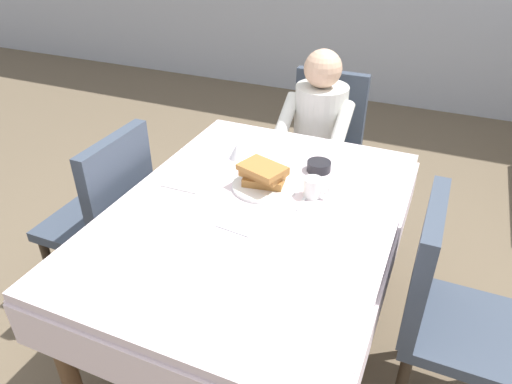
# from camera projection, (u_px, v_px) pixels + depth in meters

# --- Properties ---
(ground_plane) EXTENTS (14.00, 14.00, 0.00)m
(ground_plane) POSITION_uv_depth(u_px,v_px,m) (254.00, 335.00, 2.30)
(ground_plane) COLOR brown
(dining_table_main) EXTENTS (1.12, 1.52, 0.74)m
(dining_table_main) POSITION_uv_depth(u_px,v_px,m) (254.00, 228.00, 1.95)
(dining_table_main) COLOR silver
(dining_table_main) RESTS_ON ground
(chair_diner) EXTENTS (0.44, 0.45, 0.93)m
(chair_diner) POSITION_uv_depth(u_px,v_px,m) (323.00, 139.00, 2.94)
(chair_diner) COLOR #384251
(chair_diner) RESTS_ON ground
(diner_person) EXTENTS (0.40, 0.43, 1.12)m
(diner_person) POSITION_uv_depth(u_px,v_px,m) (318.00, 128.00, 2.74)
(diner_person) COLOR silver
(diner_person) RESTS_ON ground
(chair_left_side) EXTENTS (0.45, 0.44, 0.93)m
(chair_left_side) POSITION_uv_depth(u_px,v_px,m) (107.00, 210.00, 2.27)
(chair_left_side) COLOR #384251
(chair_left_side) RESTS_ON ground
(chair_right_side) EXTENTS (0.45, 0.44, 0.93)m
(chair_right_side) POSITION_uv_depth(u_px,v_px,m) (444.00, 302.00, 1.76)
(chair_right_side) COLOR #384251
(chair_right_side) RESTS_ON ground
(plate_breakfast) EXTENTS (0.28, 0.28, 0.02)m
(plate_breakfast) POSITION_uv_depth(u_px,v_px,m) (264.00, 185.00, 2.05)
(plate_breakfast) COLOR white
(plate_breakfast) RESTS_ON dining_table_main
(breakfast_stack) EXTENTS (0.22, 0.20, 0.09)m
(breakfast_stack) POSITION_uv_depth(u_px,v_px,m) (264.00, 173.00, 2.02)
(breakfast_stack) COLOR #A36B33
(breakfast_stack) RESTS_ON plate_breakfast
(cup_coffee) EXTENTS (0.11, 0.08, 0.08)m
(cup_coffee) POSITION_uv_depth(u_px,v_px,m) (313.00, 188.00, 1.97)
(cup_coffee) COLOR white
(cup_coffee) RESTS_ON dining_table_main
(bowl_butter) EXTENTS (0.11, 0.11, 0.04)m
(bowl_butter) POSITION_uv_depth(u_px,v_px,m) (319.00, 166.00, 2.16)
(bowl_butter) COLOR black
(bowl_butter) RESTS_ON dining_table_main
(syrup_pitcher) EXTENTS (0.08, 0.08, 0.07)m
(syrup_pitcher) POSITION_uv_depth(u_px,v_px,m) (237.00, 151.00, 2.26)
(syrup_pitcher) COLOR silver
(syrup_pitcher) RESTS_ON dining_table_main
(fork_left_of_plate) EXTENTS (0.03, 0.18, 0.00)m
(fork_left_of_plate) POSITION_uv_depth(u_px,v_px,m) (223.00, 180.00, 2.10)
(fork_left_of_plate) COLOR silver
(fork_left_of_plate) RESTS_ON dining_table_main
(knife_right_of_plate) EXTENTS (0.02, 0.20, 0.00)m
(knife_right_of_plate) POSITION_uv_depth(u_px,v_px,m) (305.00, 198.00, 1.97)
(knife_right_of_plate) COLOR silver
(knife_right_of_plate) RESTS_ON dining_table_main
(spoon_near_edge) EXTENTS (0.15, 0.03, 0.00)m
(spoon_near_edge) POSITION_uv_depth(u_px,v_px,m) (232.00, 230.00, 1.78)
(spoon_near_edge) COLOR silver
(spoon_near_edge) RESTS_ON dining_table_main
(napkin_folded) EXTENTS (0.17, 0.12, 0.01)m
(napkin_folded) POSITION_uv_depth(u_px,v_px,m) (185.00, 183.00, 2.07)
(napkin_folded) COLOR white
(napkin_folded) RESTS_ON dining_table_main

